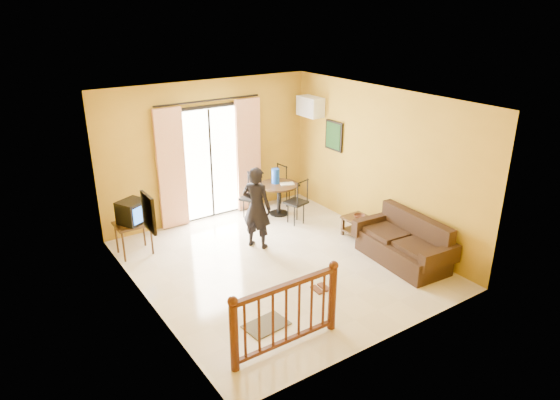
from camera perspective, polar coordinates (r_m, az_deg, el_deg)
ground at (r=8.60m, az=-0.18°, el=-7.29°), size 5.00×5.00×0.00m
room_shell at (r=7.91m, az=-0.19°, el=3.57°), size 5.00×5.00×5.00m
balcony_door at (r=10.09m, az=-7.90°, el=4.31°), size 2.25×0.14×2.46m
tv_table at (r=9.07m, az=-16.49°, el=-2.94°), size 0.60×0.50×0.60m
television at (r=8.97m, az=-16.47°, el=-1.29°), size 0.57×0.55×0.40m
picture_left at (r=6.88m, az=-14.78°, el=-1.40°), size 0.05×0.42×0.52m
dining_table at (r=10.34m, az=-0.13°, el=1.08°), size 0.80×0.80×0.67m
water_jug at (r=10.30m, az=-0.52°, el=2.77°), size 0.17×0.17×0.31m
serving_tray at (r=10.28m, az=0.82°, el=1.87°), size 0.33×0.27×0.02m
dining_chairs at (r=10.49m, az=-0.18°, el=-1.69°), size 1.56×1.38×0.95m
air_conditioner at (r=10.52m, az=3.46°, el=10.61°), size 0.31×0.60×0.40m
botanical_print at (r=10.21m, az=6.17°, el=7.31°), size 0.05×0.50×0.60m
coffee_table at (r=9.45m, az=9.61°, el=-3.08°), size 0.48×0.86×0.38m
bowl at (r=9.48m, az=9.06°, el=-1.89°), size 0.28×0.28×0.07m
sofa at (r=8.81m, az=14.08°, el=-5.01°), size 0.90×1.75×0.81m
standing_person at (r=8.88m, az=-2.69°, el=-0.89°), size 0.60×0.66×1.52m
stair_balustrade at (r=6.41m, az=0.71°, el=-12.50°), size 1.63×0.13×1.04m
doormat at (r=7.11m, az=-1.59°, el=-14.09°), size 0.64×0.46×0.02m
sandals at (r=7.91m, az=4.66°, el=-10.04°), size 0.26×0.26×0.03m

